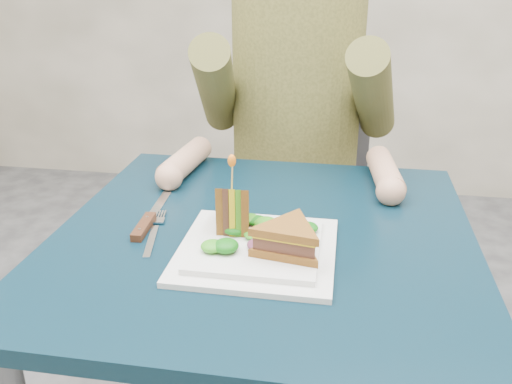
% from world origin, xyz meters
% --- Properties ---
extents(table, '(0.75, 0.75, 0.73)m').
position_xyz_m(table, '(0.00, 0.00, 0.65)').
color(table, black).
rests_on(table, ground).
extents(chair, '(0.42, 0.40, 0.93)m').
position_xyz_m(chair, '(0.00, 0.65, 0.54)').
color(chair, '#47474C').
rests_on(chair, ground).
extents(diner, '(0.54, 0.59, 0.74)m').
position_xyz_m(diner, '(-0.00, 0.54, 0.91)').
color(diner, brown).
rests_on(diner, chair).
extents(plate, '(0.26, 0.26, 0.02)m').
position_xyz_m(plate, '(0.00, -0.08, 0.74)').
color(plate, white).
rests_on(plate, table).
extents(sandwich_flat, '(0.15, 0.15, 0.05)m').
position_xyz_m(sandwich_flat, '(0.06, -0.10, 0.78)').
color(sandwich_flat, brown).
rests_on(sandwich_flat, plate).
extents(sandwich_upright, '(0.08, 0.12, 0.12)m').
position_xyz_m(sandwich_upright, '(-0.05, -0.03, 0.78)').
color(sandwich_upright, brown).
rests_on(sandwich_upright, plate).
extents(fork, '(0.05, 0.18, 0.01)m').
position_xyz_m(fork, '(-0.19, -0.05, 0.73)').
color(fork, silver).
rests_on(fork, table).
extents(knife, '(0.03, 0.22, 0.02)m').
position_xyz_m(knife, '(-0.22, -0.01, 0.74)').
color(knife, silver).
rests_on(knife, table).
extents(toothpick, '(0.01, 0.01, 0.06)m').
position_xyz_m(toothpick, '(-0.05, -0.03, 0.85)').
color(toothpick, tan).
rests_on(toothpick, sandwich_upright).
extents(toothpick_frill, '(0.01, 0.01, 0.02)m').
position_xyz_m(toothpick_frill, '(-0.05, -0.03, 0.88)').
color(toothpick_frill, orange).
rests_on(toothpick_frill, sandwich_upright).
extents(lettuce_spill, '(0.15, 0.13, 0.02)m').
position_xyz_m(lettuce_spill, '(0.01, -0.07, 0.76)').
color(lettuce_spill, '#337A14').
rests_on(lettuce_spill, plate).
extents(onion_ring, '(0.04, 0.04, 0.02)m').
position_xyz_m(onion_ring, '(0.02, -0.07, 0.77)').
color(onion_ring, '#9E4C7A').
rests_on(onion_ring, plate).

